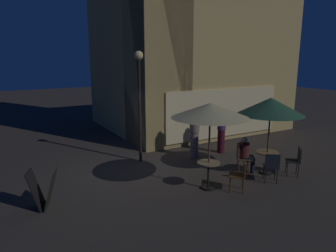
{
  "coord_description": "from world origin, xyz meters",
  "views": [
    {
      "loc": [
        -3.6,
        -9.0,
        3.63
      ],
      "look_at": [
        1.02,
        -0.86,
        1.56
      ],
      "focal_mm": 33.34,
      "sensor_mm": 36.0,
      "label": 1
    }
  ],
  "objects_px": {
    "street_lamp_near_corner": "(139,88)",
    "cafe_table_0": "(208,171)",
    "menu_sandwich_board": "(43,189)",
    "patron_standing_2": "(221,130)",
    "patio_umbrella_0": "(210,111)",
    "cafe_chair_3": "(272,165)",
    "cafe_chair_1": "(296,159)",
    "cafe_chair_2": "(241,156)",
    "patio_umbrella_1": "(271,107)",
    "patron_seated_0": "(246,153)",
    "patron_standing_1": "(194,133)",
    "cafe_chair_0": "(240,173)",
    "cafe_table_1": "(267,158)"
  },
  "relations": [
    {
      "from": "patio_umbrella_0",
      "to": "cafe_chair_0",
      "type": "distance_m",
      "value": 1.92
    },
    {
      "from": "cafe_chair_2",
      "to": "patron_standing_2",
      "type": "relative_size",
      "value": 0.53
    },
    {
      "from": "menu_sandwich_board",
      "to": "patron_seated_0",
      "type": "distance_m",
      "value": 5.99
    },
    {
      "from": "cafe_chair_0",
      "to": "patron_standing_1",
      "type": "xyz_separation_m",
      "value": [
        0.62,
        3.16,
        0.38
      ]
    },
    {
      "from": "cafe_chair_2",
      "to": "patron_seated_0",
      "type": "relative_size",
      "value": 0.79
    },
    {
      "from": "cafe_table_0",
      "to": "cafe_table_1",
      "type": "relative_size",
      "value": 1.08
    },
    {
      "from": "cafe_chair_3",
      "to": "patio_umbrella_1",
      "type": "bearing_deg",
      "value": 0.0
    },
    {
      "from": "cafe_table_1",
      "to": "cafe_chair_1",
      "type": "bearing_deg",
      "value": -42.54
    },
    {
      "from": "cafe_chair_1",
      "to": "patron_standing_2",
      "type": "relative_size",
      "value": 0.51
    },
    {
      "from": "patron_standing_2",
      "to": "cafe_chair_2",
      "type": "bearing_deg",
      "value": 137.38
    },
    {
      "from": "cafe_table_0",
      "to": "patron_standing_1",
      "type": "distance_m",
      "value": 2.93
    },
    {
      "from": "patio_umbrella_0",
      "to": "cafe_chair_1",
      "type": "bearing_deg",
      "value": -10.33
    },
    {
      "from": "street_lamp_near_corner",
      "to": "patio_umbrella_0",
      "type": "relative_size",
      "value": 1.57
    },
    {
      "from": "patio_umbrella_1",
      "to": "patron_standing_1",
      "type": "distance_m",
      "value": 3.04
    },
    {
      "from": "patron_standing_1",
      "to": "street_lamp_near_corner",
      "type": "bearing_deg",
      "value": 107.66
    },
    {
      "from": "cafe_chair_2",
      "to": "patron_standing_1",
      "type": "height_order",
      "value": "patron_standing_1"
    },
    {
      "from": "cafe_table_0",
      "to": "patio_umbrella_0",
      "type": "height_order",
      "value": "patio_umbrella_0"
    },
    {
      "from": "cafe_table_1",
      "to": "patron_seated_0",
      "type": "height_order",
      "value": "patron_seated_0"
    },
    {
      "from": "menu_sandwich_board",
      "to": "cafe_table_0",
      "type": "distance_m",
      "value": 4.32
    },
    {
      "from": "cafe_chair_3",
      "to": "cafe_chair_1",
      "type": "bearing_deg",
      "value": -50.97
    },
    {
      "from": "patron_seated_0",
      "to": "cafe_table_0",
      "type": "bearing_deg",
      "value": -132.8
    },
    {
      "from": "patio_umbrella_1",
      "to": "cafe_chair_1",
      "type": "height_order",
      "value": "patio_umbrella_1"
    },
    {
      "from": "cafe_chair_1",
      "to": "patron_seated_0",
      "type": "distance_m",
      "value": 1.53
    },
    {
      "from": "patron_seated_0",
      "to": "patio_umbrella_1",
      "type": "bearing_deg",
      "value": 0.0
    },
    {
      "from": "patron_standing_2",
      "to": "cafe_chair_0",
      "type": "bearing_deg",
      "value": 129.65
    },
    {
      "from": "patio_umbrella_0",
      "to": "patio_umbrella_1",
      "type": "relative_size",
      "value": 1.0
    },
    {
      "from": "menu_sandwich_board",
      "to": "patron_standing_2",
      "type": "xyz_separation_m",
      "value": [
        6.71,
        1.51,
        0.41
      ]
    },
    {
      "from": "cafe_chair_3",
      "to": "cafe_table_0",
      "type": "bearing_deg",
      "value": 110.32
    },
    {
      "from": "street_lamp_near_corner",
      "to": "cafe_table_0",
      "type": "relative_size",
      "value": 4.92
    },
    {
      "from": "cafe_table_0",
      "to": "patio_umbrella_1",
      "type": "distance_m",
      "value": 2.84
    },
    {
      "from": "menu_sandwich_board",
      "to": "cafe_chair_2",
      "type": "bearing_deg",
      "value": 14.71
    },
    {
      "from": "street_lamp_near_corner",
      "to": "patron_standing_2",
      "type": "height_order",
      "value": "street_lamp_near_corner"
    },
    {
      "from": "cafe_table_0",
      "to": "cafe_chair_3",
      "type": "distance_m",
      "value": 1.95
    },
    {
      "from": "cafe_table_1",
      "to": "cafe_chair_0",
      "type": "bearing_deg",
      "value": -160.11
    },
    {
      "from": "cafe_table_0",
      "to": "cafe_chair_0",
      "type": "bearing_deg",
      "value": -39.86
    },
    {
      "from": "cafe_table_1",
      "to": "patron_standing_1",
      "type": "bearing_deg",
      "value": 112.01
    },
    {
      "from": "patron_seated_0",
      "to": "patron_standing_2",
      "type": "distance_m",
      "value": 2.27
    },
    {
      "from": "patron_standing_1",
      "to": "cafe_chair_0",
      "type": "bearing_deg",
      "value": -157.99
    },
    {
      "from": "patio_umbrella_0",
      "to": "cafe_chair_0",
      "type": "bearing_deg",
      "value": -39.86
    },
    {
      "from": "patron_standing_2",
      "to": "cafe_table_0",
      "type": "bearing_deg",
      "value": 115.72
    },
    {
      "from": "cafe_chair_3",
      "to": "patron_seated_0",
      "type": "bearing_deg",
      "value": 42.8
    },
    {
      "from": "patio_umbrella_1",
      "to": "patron_seated_0",
      "type": "bearing_deg",
      "value": 146.11
    },
    {
      "from": "cafe_chair_1",
      "to": "patron_standing_1",
      "type": "distance_m",
      "value": 3.57
    },
    {
      "from": "street_lamp_near_corner",
      "to": "cafe_chair_1",
      "type": "distance_m",
      "value": 5.55
    },
    {
      "from": "cafe_table_0",
      "to": "cafe_chair_3",
      "type": "height_order",
      "value": "cafe_chair_3"
    },
    {
      "from": "patron_seated_0",
      "to": "patron_standing_2",
      "type": "bearing_deg",
      "value": 104.56
    },
    {
      "from": "cafe_chair_1",
      "to": "patron_standing_1",
      "type": "bearing_deg",
      "value": -19.49
    },
    {
      "from": "cafe_chair_1",
      "to": "cafe_table_1",
      "type": "bearing_deg",
      "value": 0.0
    },
    {
      "from": "cafe_chair_3",
      "to": "patron_seated_0",
      "type": "xyz_separation_m",
      "value": [
        -0.09,
        0.99,
        0.12
      ]
    },
    {
      "from": "cafe_chair_0",
      "to": "patron_seated_0",
      "type": "bearing_deg",
      "value": -98.44
    }
  ]
}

